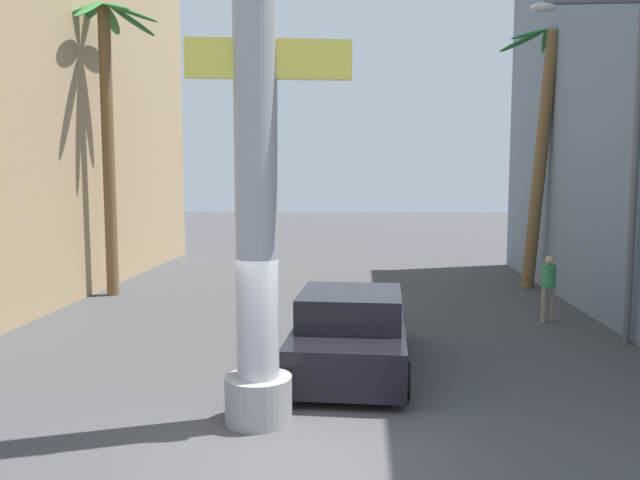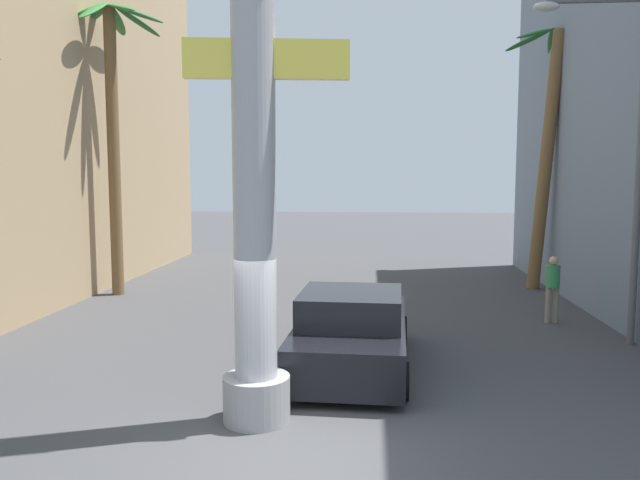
{
  "view_description": "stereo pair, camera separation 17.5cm",
  "coord_description": "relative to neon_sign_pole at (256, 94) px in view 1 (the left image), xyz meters",
  "views": [
    {
      "loc": [
        0.75,
        -7.9,
        3.72
      ],
      "look_at": [
        0.0,
        3.23,
        2.57
      ],
      "focal_mm": 35.0,
      "sensor_mm": 36.0,
      "label": 1
    },
    {
      "loc": [
        0.93,
        -7.89,
        3.72
      ],
      "look_at": [
        0.0,
        3.23,
        2.57
      ],
      "focal_mm": 35.0,
      "sensor_mm": 36.0,
      "label": 2
    }
  ],
  "objects": [
    {
      "name": "palm_tree_mid_right",
      "position": [
        7.35,
        11.8,
        0.08
      ],
      "size": [
        3.09,
        3.08,
        8.53
      ],
      "color": "brown",
      "rests_on": "ground"
    },
    {
      "name": "street_lamp",
      "position": [
        7.13,
        5.01,
        -0.35
      ],
      "size": [
        2.44,
        0.28,
        7.57
      ],
      "color": "#59595E",
      "rests_on": "ground"
    },
    {
      "name": "palm_tree_mid_left",
      "position": [
        -6.23,
        9.74,
        0.74
      ],
      "size": [
        3.24,
        3.33,
        8.97
      ],
      "color": "brown",
      "rests_on": "ground"
    },
    {
      "name": "pedestrian_mid_right",
      "position": [
        6.31,
        6.94,
        -3.9
      ],
      "size": [
        0.38,
        0.38,
        1.7
      ],
      "color": "gray",
      "rests_on": "ground"
    },
    {
      "name": "car_lead",
      "position": [
        1.36,
        2.76,
        -4.19
      ],
      "size": [
        2.33,
        4.98,
        1.56
      ],
      "color": "black",
      "rests_on": "ground"
    },
    {
      "name": "neon_sign_pole",
      "position": [
        0.0,
        0.0,
        0.0
      ],
      "size": [
        2.72,
        1.02,
        10.29
      ],
      "color": "#9E9EA3",
      "rests_on": "ground"
    },
    {
      "name": "ground_plane",
      "position": [
        0.79,
        8.81,
        -4.9
      ],
      "size": [
        92.75,
        92.75,
        0.0
      ],
      "primitive_type": "plane",
      "color": "#424244"
    }
  ]
}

